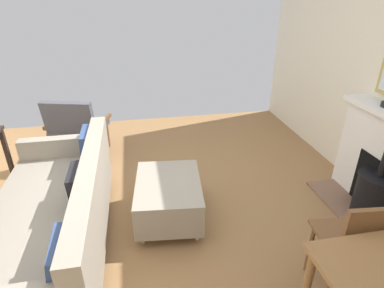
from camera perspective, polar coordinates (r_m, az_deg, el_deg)
ground_plane at (r=3.09m, az=-9.15°, el=-13.83°), size 4.94×5.24×0.01m
sofa at (r=2.79m, az=-23.72°, el=-12.16°), size 0.90×2.00×0.79m
ottoman at (r=2.94m, az=-4.32°, el=-9.57°), size 0.67×0.85×0.41m
armchair_accent at (r=4.14m, az=-20.51°, el=3.30°), size 0.80×0.73×0.82m
dining_chair_near_fireplace at (r=2.37m, az=27.97°, el=-15.49°), size 0.44×0.44×0.84m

